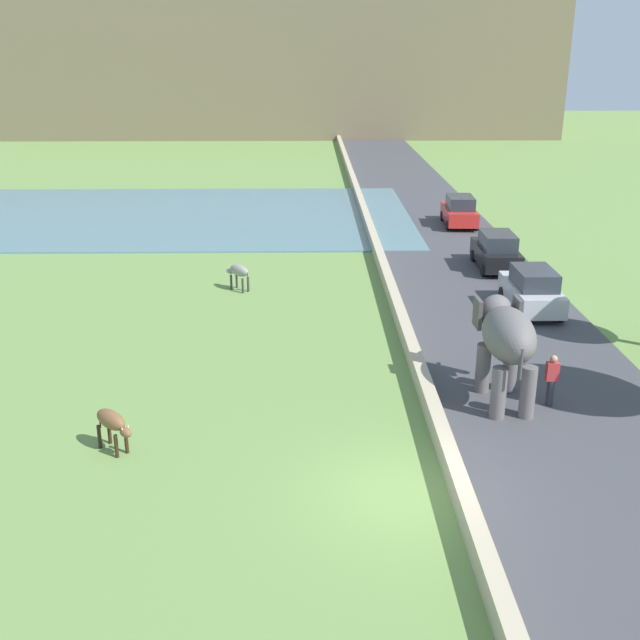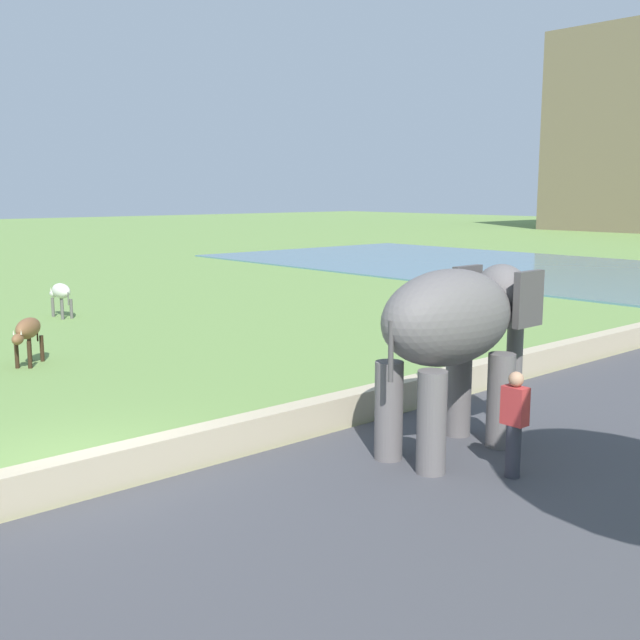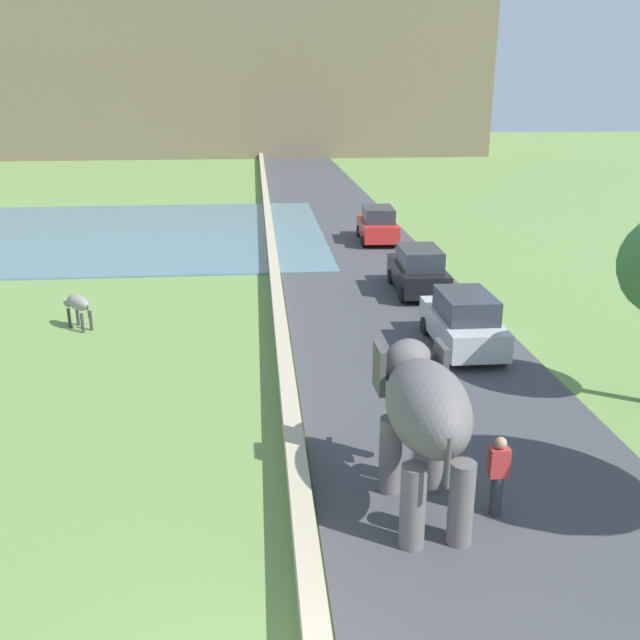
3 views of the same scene
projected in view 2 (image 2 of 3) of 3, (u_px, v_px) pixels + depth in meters
name	position (u px, v px, depth m)	size (l,w,h in m)	color
ground_plane	(73.00, 467.00, 11.81)	(220.00, 220.00, 0.00)	#6B8E47
lake	(511.00, 267.00, 42.57)	(36.00, 18.00, 0.08)	slate
elephant	(457.00, 328.00, 12.13)	(1.48, 3.48, 2.99)	#605B5B
person_beside_elephant	(514.00, 423.00, 11.11)	(0.36, 0.22, 1.63)	#33333D
cow_white	(61.00, 293.00, 25.69)	(1.39, 0.44, 1.15)	silver
cow_brown	(27.00, 331.00, 18.60)	(1.25, 1.19, 1.15)	brown
cow_grey	(462.00, 291.00, 26.06)	(1.21, 1.22, 1.15)	gray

